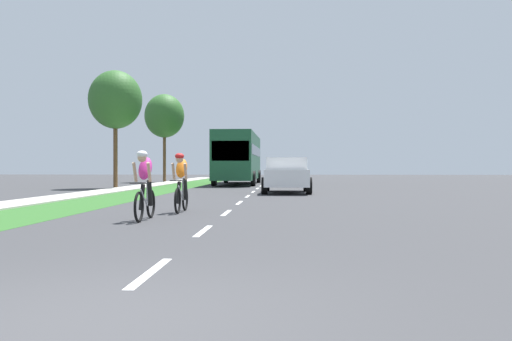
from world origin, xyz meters
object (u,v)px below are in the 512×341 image
at_px(cyclist_trailing, 181,182).
at_px(street_tree_far, 164,116).
at_px(bus_dark_green, 239,156).
at_px(pickup_white, 287,175).
at_px(street_tree_near, 115,100).
at_px(cyclist_lead, 145,185).

xyz_separation_m(cyclist_trailing, street_tree_far, (-6.84, 28.13, 4.46)).
bearing_deg(street_tree_far, bus_dark_green, -36.86).
xyz_separation_m(pickup_white, street_tree_far, (-9.69, 17.22, 4.44)).
xyz_separation_m(bus_dark_green, street_tree_far, (-6.36, 4.77, 3.29)).
xyz_separation_m(bus_dark_green, street_tree_near, (-6.40, -7.51, 3.05)).
bearing_deg(street_tree_near, pickup_white, -26.94).
bearing_deg(cyclist_trailing, bus_dark_green, 91.18).
relative_size(cyclist_lead, street_tree_near, 0.26).
bearing_deg(cyclist_lead, street_tree_far, 101.98).
xyz_separation_m(cyclist_trailing, pickup_white, (2.85, 10.90, 0.02)).
relative_size(pickup_white, bus_dark_green, 0.44).
bearing_deg(cyclist_trailing, cyclist_lead, -100.72).
distance_m(pickup_white, street_tree_near, 11.69).
xyz_separation_m(cyclist_lead, bus_dark_green, (-0.07, 25.53, 1.17)).
xyz_separation_m(street_tree_near, street_tree_far, (0.03, 12.28, 0.24)).
relative_size(cyclist_lead, bus_dark_green, 0.15).
distance_m(cyclist_lead, bus_dark_green, 25.56).
xyz_separation_m(cyclist_lead, pickup_white, (3.26, 13.08, 0.02)).
bearing_deg(cyclist_trailing, pickup_white, 75.35).
bearing_deg(street_tree_near, cyclist_lead, -70.27).
bearing_deg(street_tree_far, cyclist_lead, -78.02).
bearing_deg(cyclist_trailing, street_tree_near, 113.46).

